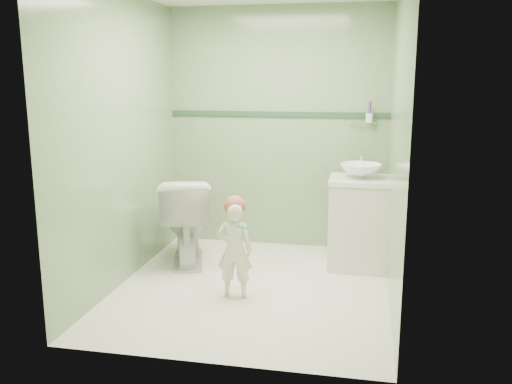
# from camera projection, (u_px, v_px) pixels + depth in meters

# --- Properties ---
(ground) EXTENTS (2.50, 2.50, 0.00)m
(ground) POSITION_uv_depth(u_px,v_px,m) (252.00, 288.00, 4.52)
(ground) COLOR white
(ground) RESTS_ON ground
(room_shell) EXTENTS (2.50, 2.54, 2.40)m
(room_shell) POSITION_uv_depth(u_px,v_px,m) (252.00, 144.00, 4.27)
(room_shell) COLOR gray
(room_shell) RESTS_ON ground
(trim_stripe) EXTENTS (2.20, 0.02, 0.05)m
(trim_stripe) POSITION_uv_depth(u_px,v_px,m) (277.00, 114.00, 5.43)
(trim_stripe) COLOR #2A4933
(trim_stripe) RESTS_ON room_shell
(vanity) EXTENTS (0.52, 0.50, 0.80)m
(vanity) POSITION_uv_depth(u_px,v_px,m) (358.00, 224.00, 4.94)
(vanity) COLOR silver
(vanity) RESTS_ON ground
(counter) EXTENTS (0.54, 0.52, 0.04)m
(counter) POSITION_uv_depth(u_px,v_px,m) (360.00, 180.00, 4.86)
(counter) COLOR white
(counter) RESTS_ON vanity
(basin) EXTENTS (0.37, 0.37, 0.13)m
(basin) POSITION_uv_depth(u_px,v_px,m) (361.00, 171.00, 4.84)
(basin) COLOR white
(basin) RESTS_ON counter
(faucet) EXTENTS (0.03, 0.13, 0.18)m
(faucet) POSITION_uv_depth(u_px,v_px,m) (361.00, 159.00, 5.00)
(faucet) COLOR silver
(faucet) RESTS_ON counter
(cup_holder) EXTENTS (0.26, 0.07, 0.21)m
(cup_holder) POSITION_uv_depth(u_px,v_px,m) (369.00, 118.00, 5.20)
(cup_holder) COLOR silver
(cup_holder) RESTS_ON room_shell
(toilet) EXTENTS (0.68, 0.90, 0.82)m
(toilet) POSITION_uv_depth(u_px,v_px,m) (186.00, 220.00, 5.07)
(toilet) COLOR white
(toilet) RESTS_ON ground
(toddler) EXTENTS (0.30, 0.21, 0.77)m
(toddler) POSITION_uv_depth(u_px,v_px,m) (234.00, 250.00, 4.26)
(toddler) COLOR silver
(toddler) RESTS_ON ground
(hair_cap) EXTENTS (0.17, 0.17, 0.17)m
(hair_cap) POSITION_uv_depth(u_px,v_px,m) (235.00, 206.00, 4.21)
(hair_cap) COLOR #A85641
(hair_cap) RESTS_ON toddler
(teal_toothbrush) EXTENTS (0.11, 0.14, 0.08)m
(teal_toothbrush) POSITION_uv_depth(u_px,v_px,m) (242.00, 227.00, 4.08)
(teal_toothbrush) COLOR #179C80
(teal_toothbrush) RESTS_ON toddler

